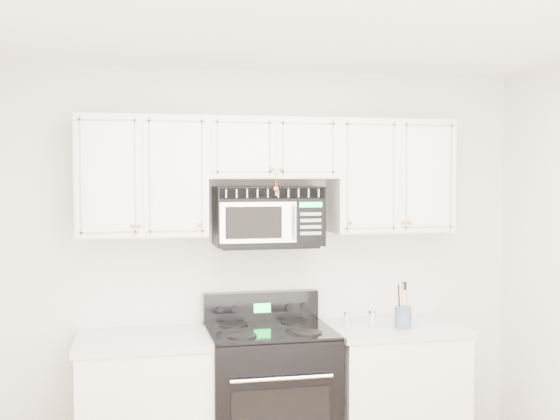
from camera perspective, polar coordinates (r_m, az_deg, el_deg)
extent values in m
cube|color=white|center=(3.09, 5.35, 15.92)|extent=(3.50, 3.50, 0.01)
cube|color=silver|center=(4.74, -1.16, -4.46)|extent=(3.50, 0.01, 2.60)
cube|color=silver|center=(4.54, -10.70, -15.98)|extent=(0.82, 0.63, 0.88)
cube|color=silver|center=(4.42, -10.75, -10.32)|extent=(0.86, 0.65, 0.04)
cube|color=silver|center=(4.85, 9.24, -14.74)|extent=(0.82, 0.63, 0.88)
cube|color=silver|center=(4.73, 9.28, -9.42)|extent=(0.86, 0.65, 0.04)
cube|color=black|center=(4.60, -0.84, -15.42)|extent=(0.77, 0.66, 0.92)
cylinder|color=#B9B7C7|center=(4.19, 0.16, -13.55)|extent=(0.61, 0.02, 0.02)
cube|color=black|center=(4.48, -0.85, -9.76)|extent=(0.77, 0.66, 0.02)
cube|color=black|center=(4.74, -1.55, -7.87)|extent=(0.77, 0.08, 0.20)
cube|color=#06D83B|center=(4.69, -1.45, -7.97)|extent=(0.11, 0.00, 0.06)
cube|color=silver|center=(4.45, -11.18, 2.70)|extent=(0.80, 0.33, 0.75)
cube|color=silver|center=(4.77, 8.94, 2.72)|extent=(0.80, 0.33, 0.75)
cube|color=silver|center=(4.54, -0.77, 5.02)|extent=(0.84, 0.33, 0.39)
sphere|color=#CA9248|center=(4.27, -11.36, -1.26)|extent=(0.03, 0.03, 0.03)
sphere|color=#CA9248|center=(4.29, -6.55, -1.21)|extent=(0.03, 0.03, 0.03)
sphere|color=#CA9248|center=(4.49, 5.73, -1.03)|extent=(0.03, 0.03, 0.03)
sphere|color=#CA9248|center=(4.62, 9.98, -0.95)|extent=(0.03, 0.03, 0.03)
sphere|color=#CA9248|center=(4.35, -0.66, 3.34)|extent=(0.03, 0.03, 0.03)
sphere|color=#CA9248|center=(4.36, 0.11, 3.34)|extent=(0.03, 0.03, 0.03)
cylinder|color=red|center=(4.36, -0.34, 2.57)|extent=(0.01, 0.00, 0.12)
sphere|color=#CA9248|center=(4.36, -0.34, 1.73)|extent=(0.04, 0.04, 0.04)
cube|color=black|center=(4.54, -1.01, -0.47)|extent=(0.69, 0.34, 0.38)
cube|color=#9E9D99|center=(4.37, -0.59, 1.37)|extent=(0.67, 0.01, 0.07)
cube|color=silver|center=(4.35, -1.77, -1.03)|extent=(0.48, 0.01, 0.25)
cube|color=black|center=(4.34, -2.14, -1.04)|extent=(0.36, 0.01, 0.20)
cube|color=black|center=(4.42, 2.50, -0.96)|extent=(0.19, 0.01, 0.25)
cube|color=#06D83B|center=(4.41, 2.52, 0.44)|extent=(0.15, 0.00, 0.03)
cylinder|color=#B9B7C7|center=(4.36, 1.24, -1.02)|extent=(0.02, 0.02, 0.22)
cylinder|color=#496586|center=(4.63, 9.96, -8.59)|extent=(0.11, 0.11, 0.14)
cylinder|color=tan|center=(4.63, 10.31, -7.71)|extent=(0.01, 0.01, 0.24)
cylinder|color=black|center=(4.63, 9.67, -7.58)|extent=(0.01, 0.01, 0.26)
cylinder|color=tan|center=(4.58, 9.92, -7.57)|extent=(0.01, 0.01, 0.27)
cylinder|color=black|center=(4.63, 10.31, -7.71)|extent=(0.01, 0.01, 0.24)
cylinder|color=#AEACC2|center=(4.63, 5.44, -8.91)|extent=(0.04, 0.04, 0.08)
cylinder|color=#B9B7C7|center=(4.62, 5.44, -8.34)|extent=(0.04, 0.04, 0.01)
cylinder|color=#AEACC2|center=(4.61, 7.50, -8.89)|extent=(0.05, 0.05, 0.09)
cylinder|color=#B9B7C7|center=(4.59, 7.50, -8.20)|extent=(0.05, 0.05, 0.02)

